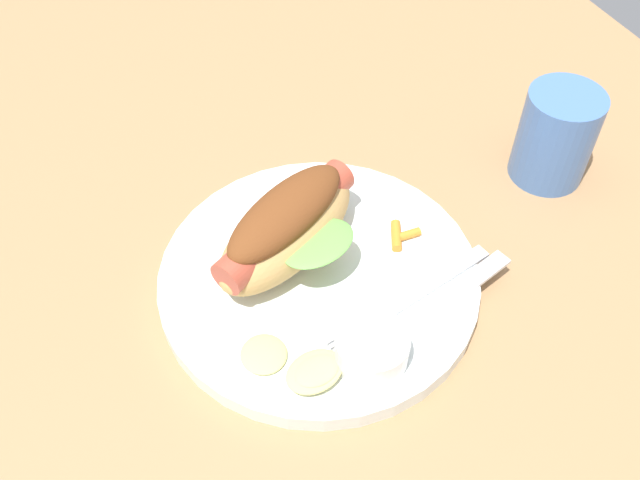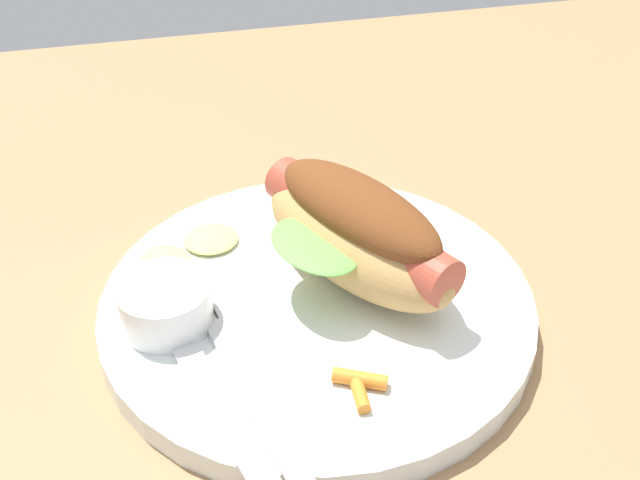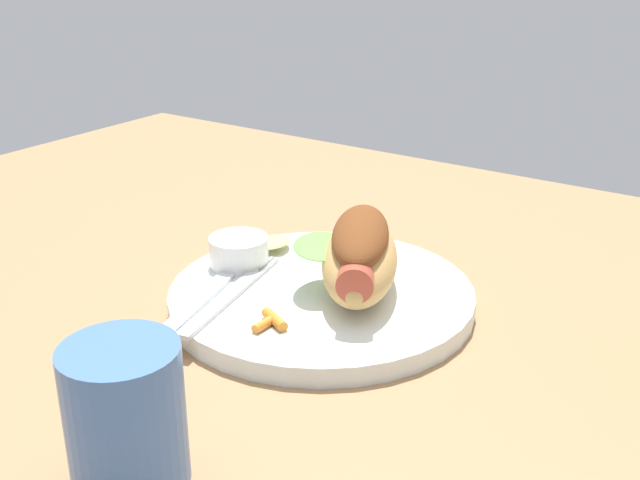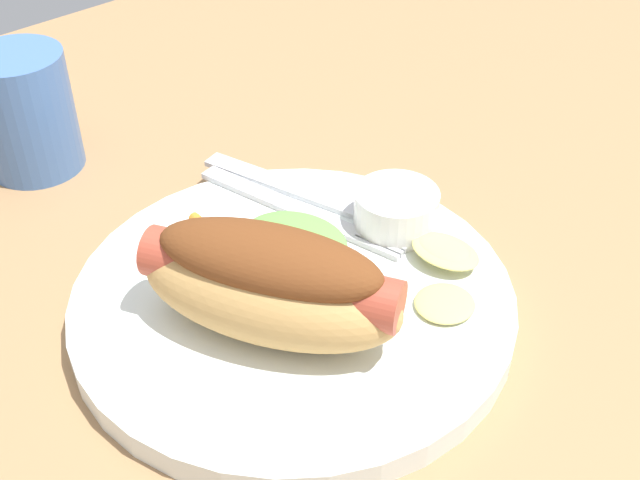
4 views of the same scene
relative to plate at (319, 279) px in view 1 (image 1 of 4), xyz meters
The scene contains 9 objects.
ground_plane 2.80cm from the plate, 128.63° to the right, with size 120.00×90.00×1.80cm, color #9E754C.
plate is the anchor object (origin of this frame).
hot_dog 5.08cm from the plate, 28.05° to the left, with size 11.93×15.29×6.30cm.
sauce_ramekin 8.82cm from the plate, behind, with size 5.18×5.18×2.59cm, color white.
fork 7.64cm from the plate, 131.88° to the right, with size 4.35×15.17×0.40cm.
knife 9.82cm from the plate, 132.10° to the right, with size 13.89×1.40×0.36cm, color silver.
chips_pile 8.87cm from the plate, 146.01° to the left, with size 6.64×6.60×1.17cm.
carrot_garnish 7.55cm from the plate, 86.23° to the right, with size 2.88×2.98×0.80cm.
drinking_cup 24.56cm from the plate, 82.12° to the right, with size 6.61×6.61×8.61cm, color #4770B2.
Camera 1 is at (-29.34, 15.44, 44.53)cm, focal length 39.34 mm.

